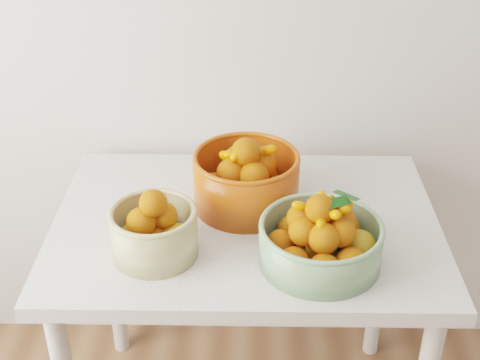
# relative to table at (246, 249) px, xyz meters

# --- Properties ---
(table) EXTENTS (1.00, 0.70, 0.75)m
(table) POSITION_rel_table_xyz_m (0.00, 0.00, 0.00)
(table) COLOR silver
(table) RESTS_ON ground
(bowl_cream) EXTENTS (0.26, 0.26, 0.18)m
(bowl_cream) POSITION_rel_table_xyz_m (-0.22, -0.15, 0.16)
(bowl_cream) COLOR tan
(bowl_cream) RESTS_ON table
(bowl_green) EXTENTS (0.31, 0.31, 0.19)m
(bowl_green) POSITION_rel_table_xyz_m (0.18, -0.17, 0.16)
(bowl_green) COLOR gray
(bowl_green) RESTS_ON table
(bowl_orange) EXTENTS (0.33, 0.33, 0.20)m
(bowl_orange) POSITION_rel_table_xyz_m (-0.00, 0.07, 0.18)
(bowl_orange) COLOR #C33F0E
(bowl_orange) RESTS_ON table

